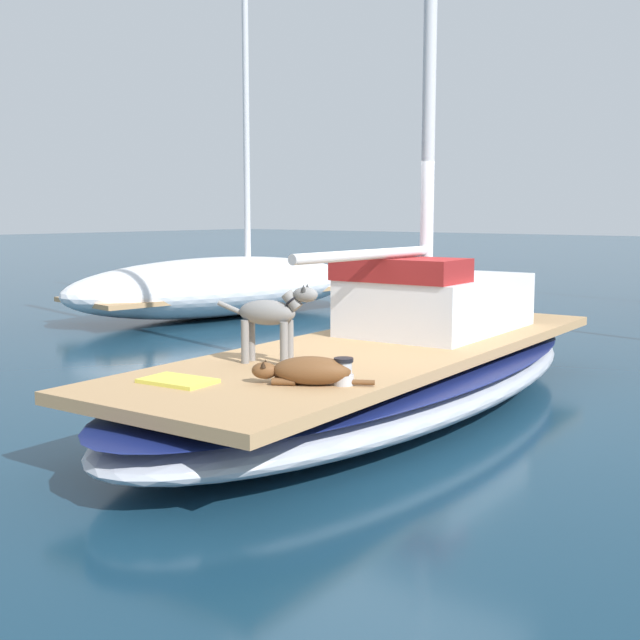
% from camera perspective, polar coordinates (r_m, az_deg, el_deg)
% --- Properties ---
extents(ground_plane, '(120.00, 120.00, 0.00)m').
position_cam_1_polar(ground_plane, '(8.26, 4.39, -6.24)').
color(ground_plane, '#143347').
extents(sailboat_main, '(3.03, 7.40, 0.66)m').
position_cam_1_polar(sailboat_main, '(8.19, 4.41, -3.96)').
color(sailboat_main, '#B2B7C1').
rests_on(sailboat_main, ground).
extents(cabin_house, '(1.56, 2.32, 0.84)m').
position_cam_1_polar(cabin_house, '(9.06, 7.99, 1.40)').
color(cabin_house, silver).
rests_on(cabin_house, sailboat_main).
extents(dog_brown, '(0.86, 0.56, 0.22)m').
position_cam_1_polar(dog_brown, '(6.23, -0.90, -3.58)').
color(dog_brown, brown).
rests_on(dog_brown, sailboat_main).
extents(dog_grey, '(0.91, 0.41, 0.70)m').
position_cam_1_polar(dog_grey, '(7.05, -3.38, 0.32)').
color(dog_grey, gray).
rests_on(dog_grey, sailboat_main).
extents(deck_winch, '(0.16, 0.16, 0.21)m').
position_cam_1_polar(deck_winch, '(6.22, 1.66, -3.68)').
color(deck_winch, '#B7B7BC').
rests_on(deck_winch, sailboat_main).
extents(deck_towel, '(0.60, 0.43, 0.03)m').
position_cam_1_polar(deck_towel, '(6.41, -9.93, -4.21)').
color(deck_towel, '#D8D14C').
rests_on(deck_towel, sailboat_main).
extents(moored_boat_port_side, '(3.31, 6.72, 7.85)m').
position_cam_1_polar(moored_boat_port_side, '(15.60, -6.95, 2.46)').
color(moored_boat_port_side, white).
rests_on(moored_boat_port_side, ground).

